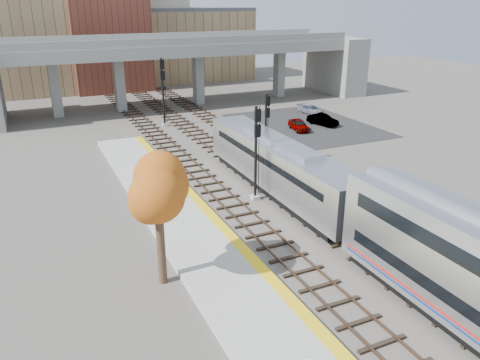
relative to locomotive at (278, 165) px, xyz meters
name	(u,v)px	position (x,y,z in m)	size (l,w,h in m)	color
ground	(358,265)	(-1.00, -11.07, -2.28)	(160.00, 160.00, 0.00)	#47423D
platform	(241,294)	(-8.25, -11.07, -2.10)	(4.50, 60.00, 0.35)	#9E9E99
yellow_strip	(274,282)	(-6.35, -11.07, -1.92)	(0.70, 60.00, 0.01)	yellow
tracks	(268,186)	(-0.07, 1.43, -2.20)	(10.70, 95.00, 0.25)	black
overpass	(184,63)	(3.92, 33.93, 3.53)	(54.00, 12.00, 9.50)	slate
buildings_far	(123,37)	(0.26, 55.50, 5.60)	(43.00, 21.00, 20.60)	#977F57
parking_lot	(304,125)	(13.00, 16.93, -2.26)	(14.00, 18.00, 0.04)	black
locomotive	(278,165)	(0.00, 0.00, 0.00)	(3.02, 19.05, 4.10)	#A8AAB2
signal_mast_near	(256,155)	(-2.10, -0.40, 1.19)	(0.60, 0.64, 7.01)	#9E9E99
signal_mast_mid	(266,133)	(2.00, 5.87, 0.81)	(0.60, 0.64, 6.46)	#9E9E99
signal_mast_far	(163,92)	(-2.10, 23.38, 1.73)	(0.60, 0.64, 7.81)	#9E9E99
tree	(157,192)	(-11.38, -8.12, 2.87)	(3.60, 3.60, 6.93)	#382619
car_a	(299,125)	(11.11, 15.12, -1.60)	(1.51, 3.75, 1.28)	#99999E
car_b	(323,120)	(14.89, 15.90, -1.59)	(1.36, 3.91, 1.29)	#99999E
car_c	(311,109)	(16.94, 21.63, -1.70)	(1.51, 3.72, 1.08)	#99999E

